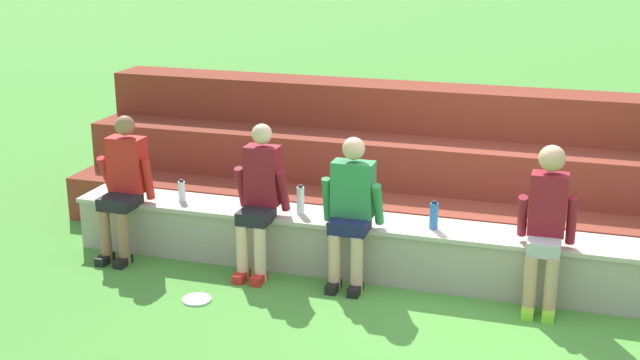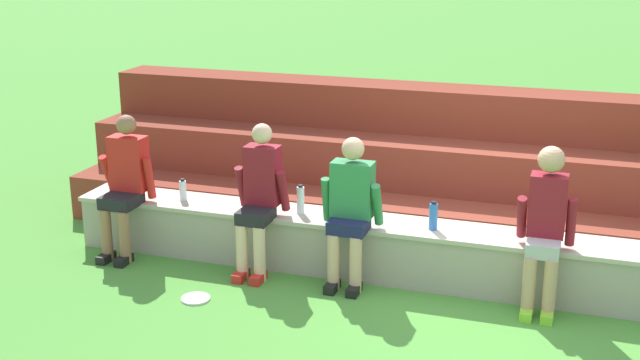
# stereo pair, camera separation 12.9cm
# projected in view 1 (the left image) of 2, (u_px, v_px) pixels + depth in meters

# --- Properties ---
(ground_plane) EXTENTS (80.00, 80.00, 0.00)m
(ground_plane) POSITION_uv_depth(u_px,v_px,m) (463.00, 296.00, 7.32)
(ground_plane) COLOR #4C9338
(stone_seating_wall) EXTENTS (7.75, 0.53, 0.53)m
(stone_seating_wall) POSITION_uv_depth(u_px,v_px,m) (469.00, 257.00, 7.46)
(stone_seating_wall) COLOR #A8A08E
(stone_seating_wall) RESTS_ON ground
(brick_bleachers) EXTENTS (8.92, 1.70, 1.46)m
(brick_bleachers) POSITION_uv_depth(u_px,v_px,m) (489.00, 181.00, 8.71)
(brick_bleachers) COLOR brown
(brick_bleachers) RESTS_ON ground
(person_far_left) EXTENTS (0.54, 0.58, 1.39)m
(person_far_left) POSITION_uv_depth(u_px,v_px,m) (123.00, 183.00, 8.05)
(person_far_left) COLOR #996B4C
(person_far_left) RESTS_ON ground
(person_left_of_center) EXTENTS (0.50, 0.58, 1.40)m
(person_left_of_center) POSITION_uv_depth(u_px,v_px,m) (259.00, 196.00, 7.66)
(person_left_of_center) COLOR beige
(person_left_of_center) RESTS_ON ground
(person_center) EXTENTS (0.55, 0.48, 1.36)m
(person_center) POSITION_uv_depth(u_px,v_px,m) (351.00, 207.00, 7.37)
(person_center) COLOR #DBAD89
(person_center) RESTS_ON ground
(person_right_of_center) EXTENTS (0.48, 0.53, 1.41)m
(person_right_of_center) POSITION_uv_depth(u_px,v_px,m) (546.00, 223.00, 6.92)
(person_right_of_center) COLOR tan
(person_right_of_center) RESTS_ON ground
(water_bottle_near_right) EXTENTS (0.08, 0.08, 0.26)m
(water_bottle_near_right) POSITION_uv_depth(u_px,v_px,m) (434.00, 216.00, 7.41)
(water_bottle_near_right) COLOR blue
(water_bottle_near_right) RESTS_ON stone_seating_wall
(water_bottle_mid_right) EXTENTS (0.07, 0.07, 0.28)m
(water_bottle_mid_right) POSITION_uv_depth(u_px,v_px,m) (300.00, 200.00, 7.80)
(water_bottle_mid_right) COLOR silver
(water_bottle_mid_right) RESTS_ON stone_seating_wall
(water_bottle_mid_left) EXTENTS (0.07, 0.07, 0.22)m
(water_bottle_mid_left) POSITION_uv_depth(u_px,v_px,m) (182.00, 191.00, 8.17)
(water_bottle_mid_left) COLOR silver
(water_bottle_mid_left) RESTS_ON stone_seating_wall
(frisbee) EXTENTS (0.25, 0.25, 0.02)m
(frisbee) POSITION_uv_depth(u_px,v_px,m) (197.00, 299.00, 7.24)
(frisbee) COLOR white
(frisbee) RESTS_ON ground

